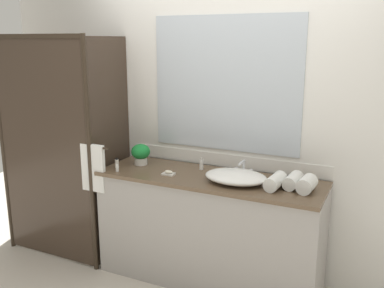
{
  "coord_description": "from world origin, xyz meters",
  "views": [
    {
      "loc": [
        1.26,
        -2.96,
        1.95
      ],
      "look_at": [
        -0.15,
        0.0,
        1.15
      ],
      "focal_mm": 39.98,
      "sensor_mm": 36.0,
      "label": 1
    }
  ],
  "objects_px": {
    "faucet": "(243,171)",
    "amenity_bottle_conditioner": "(117,167)",
    "amenity_bottle_lotion": "(201,164)",
    "rolled_towel_middle": "(293,181)",
    "soap_dish": "(168,173)",
    "sink_basin": "(236,177)",
    "rolled_towel_near_edge": "(307,184)",
    "potted_plant": "(141,153)",
    "rolled_towel_far_edge": "(275,182)",
    "amenity_bottle_shampoo": "(117,163)"
  },
  "relations": [
    {
      "from": "faucet",
      "to": "amenity_bottle_conditioner",
      "type": "height_order",
      "value": "faucet"
    },
    {
      "from": "amenity_bottle_conditioner",
      "to": "potted_plant",
      "type": "bearing_deg",
      "value": 75.78
    },
    {
      "from": "soap_dish",
      "to": "rolled_towel_middle",
      "type": "height_order",
      "value": "rolled_towel_middle"
    },
    {
      "from": "potted_plant",
      "to": "rolled_towel_middle",
      "type": "xyz_separation_m",
      "value": [
        1.32,
        -0.02,
        -0.05
      ]
    },
    {
      "from": "faucet",
      "to": "rolled_towel_middle",
      "type": "xyz_separation_m",
      "value": [
        0.41,
        -0.1,
        0.01
      ]
    },
    {
      "from": "faucet",
      "to": "rolled_towel_far_edge",
      "type": "bearing_deg",
      "value": -30.63
    },
    {
      "from": "rolled_towel_near_edge",
      "to": "potted_plant",
      "type": "bearing_deg",
      "value": 176.78
    },
    {
      "from": "rolled_towel_middle",
      "to": "rolled_towel_far_edge",
      "type": "xyz_separation_m",
      "value": [
        -0.11,
        -0.08,
        0.0
      ]
    },
    {
      "from": "amenity_bottle_shampoo",
      "to": "rolled_towel_near_edge",
      "type": "xyz_separation_m",
      "value": [
        1.56,
        0.09,
        0.02
      ]
    },
    {
      "from": "amenity_bottle_lotion",
      "to": "rolled_towel_near_edge",
      "type": "xyz_separation_m",
      "value": [
        0.89,
        -0.17,
        0.01
      ]
    },
    {
      "from": "amenity_bottle_shampoo",
      "to": "rolled_towel_far_edge",
      "type": "relative_size",
      "value": 0.35
    },
    {
      "from": "rolled_towel_far_edge",
      "to": "amenity_bottle_shampoo",
      "type": "bearing_deg",
      "value": -177.26
    },
    {
      "from": "soap_dish",
      "to": "amenity_bottle_conditioner",
      "type": "relative_size",
      "value": 1.33
    },
    {
      "from": "potted_plant",
      "to": "soap_dish",
      "type": "relative_size",
      "value": 1.8
    },
    {
      "from": "amenity_bottle_conditioner",
      "to": "rolled_towel_far_edge",
      "type": "distance_m",
      "value": 1.28
    },
    {
      "from": "sink_basin",
      "to": "rolled_towel_far_edge",
      "type": "bearing_deg",
      "value": -0.93
    },
    {
      "from": "soap_dish",
      "to": "potted_plant",
      "type": "bearing_deg",
      "value": 156.73
    },
    {
      "from": "faucet",
      "to": "amenity_bottle_lotion",
      "type": "relative_size",
      "value": 1.69
    },
    {
      "from": "potted_plant",
      "to": "rolled_towel_near_edge",
      "type": "height_order",
      "value": "potted_plant"
    },
    {
      "from": "amenity_bottle_shampoo",
      "to": "sink_basin",
      "type": "bearing_deg",
      "value": 3.82
    },
    {
      "from": "amenity_bottle_lotion",
      "to": "soap_dish",
      "type": "bearing_deg",
      "value": -126.86
    },
    {
      "from": "potted_plant",
      "to": "soap_dish",
      "type": "height_order",
      "value": "potted_plant"
    },
    {
      "from": "sink_basin",
      "to": "rolled_towel_near_edge",
      "type": "distance_m",
      "value": 0.53
    },
    {
      "from": "amenity_bottle_shampoo",
      "to": "amenity_bottle_conditioner",
      "type": "distance_m",
      "value": 0.11
    },
    {
      "from": "amenity_bottle_lotion",
      "to": "rolled_towel_middle",
      "type": "relative_size",
      "value": 0.46
    },
    {
      "from": "amenity_bottle_shampoo",
      "to": "amenity_bottle_lotion",
      "type": "distance_m",
      "value": 0.72
    },
    {
      "from": "faucet",
      "to": "amenity_bottle_lotion",
      "type": "xyz_separation_m",
      "value": [
        -0.37,
        0.01,
        0.0
      ]
    },
    {
      "from": "sink_basin",
      "to": "soap_dish",
      "type": "height_order",
      "value": "sink_basin"
    },
    {
      "from": "amenity_bottle_conditioner",
      "to": "rolled_towel_middle",
      "type": "height_order",
      "value": "rolled_towel_middle"
    },
    {
      "from": "faucet",
      "to": "amenity_bottle_conditioner",
      "type": "relative_size",
      "value": 2.26
    },
    {
      "from": "amenity_bottle_shampoo",
      "to": "rolled_towel_near_edge",
      "type": "relative_size",
      "value": 0.45
    },
    {
      "from": "potted_plant",
      "to": "amenity_bottle_conditioner",
      "type": "xyz_separation_m",
      "value": [
        -0.07,
        -0.26,
        -0.06
      ]
    },
    {
      "from": "sink_basin",
      "to": "amenity_bottle_conditioner",
      "type": "distance_m",
      "value": 0.98
    },
    {
      "from": "faucet",
      "to": "rolled_towel_middle",
      "type": "relative_size",
      "value": 0.78
    },
    {
      "from": "sink_basin",
      "to": "soap_dish",
      "type": "xyz_separation_m",
      "value": [
        -0.55,
        -0.05,
        -0.03
      ]
    },
    {
      "from": "faucet",
      "to": "rolled_towel_far_edge",
      "type": "relative_size",
      "value": 0.72
    },
    {
      "from": "potted_plant",
      "to": "amenity_bottle_lotion",
      "type": "height_order",
      "value": "potted_plant"
    },
    {
      "from": "faucet",
      "to": "soap_dish",
      "type": "height_order",
      "value": "faucet"
    },
    {
      "from": "amenity_bottle_shampoo",
      "to": "amenity_bottle_conditioner",
      "type": "xyz_separation_m",
      "value": [
        0.07,
        -0.09,
        -0.0
      ]
    },
    {
      "from": "potted_plant",
      "to": "soap_dish",
      "type": "distance_m",
      "value": 0.4
    },
    {
      "from": "faucet",
      "to": "rolled_towel_middle",
      "type": "bearing_deg",
      "value": -13.75
    },
    {
      "from": "faucet",
      "to": "potted_plant",
      "type": "bearing_deg",
      "value": -175.1
    },
    {
      "from": "rolled_towel_middle",
      "to": "rolled_towel_near_edge",
      "type": "bearing_deg",
      "value": -27.13
    },
    {
      "from": "potted_plant",
      "to": "soap_dish",
      "type": "xyz_separation_m",
      "value": [
        0.35,
        -0.15,
        -0.09
      ]
    },
    {
      "from": "rolled_towel_near_edge",
      "to": "rolled_towel_middle",
      "type": "bearing_deg",
      "value": 152.87
    },
    {
      "from": "potted_plant",
      "to": "rolled_towel_near_edge",
      "type": "xyz_separation_m",
      "value": [
        1.43,
        -0.08,
        -0.04
      ]
    },
    {
      "from": "rolled_towel_far_edge",
      "to": "potted_plant",
      "type": "bearing_deg",
      "value": 175.13
    },
    {
      "from": "faucet",
      "to": "amenity_bottle_shampoo",
      "type": "bearing_deg",
      "value": -166.72
    },
    {
      "from": "sink_basin",
      "to": "potted_plant",
      "type": "height_order",
      "value": "potted_plant"
    },
    {
      "from": "faucet",
      "to": "amenity_bottle_conditioner",
      "type": "xyz_separation_m",
      "value": [
        -0.97,
        -0.34,
        -0.01
      ]
    }
  ]
}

